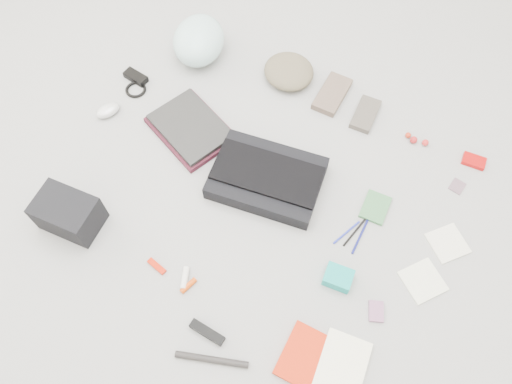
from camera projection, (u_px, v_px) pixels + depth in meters
The scene contains 33 objects.
ground_plane at pixel (256, 198), 1.91m from camera, with size 4.00×4.00×0.00m, color gray.
messenger_bag at pixel (267, 178), 1.91m from camera, with size 0.41×0.29×0.07m, color black.
bag_flap at pixel (267, 173), 1.88m from camera, with size 0.41×0.19×0.01m, color black.
laptop_sleeve at pixel (191, 129), 2.05m from camera, with size 0.33×0.25×0.02m, color #471623.
laptop at pixel (191, 126), 2.03m from camera, with size 0.31×0.22×0.02m, color black.
bike_helmet at pixel (199, 40), 2.18m from camera, with size 0.22×0.28×0.17m, color #BEEDEE.
beanie at pixel (289, 71), 2.16m from camera, with size 0.22×0.21×0.08m, color brown.
mitten_left at pixel (332, 94), 2.13m from camera, with size 0.10×0.21×0.03m, color brown.
mitten_right at pixel (365, 114), 2.08m from camera, with size 0.09×0.17×0.03m, color #524B43.
power_brick at pixel (136, 77), 2.17m from camera, with size 0.11×0.05×0.03m, color black.
cable_coil at pixel (136, 90), 2.15m from camera, with size 0.09×0.09×0.01m, color black.
mouse at pixel (108, 110), 2.08m from camera, with size 0.06×0.11×0.04m, color #BBBBBC.
camera_bag at pixel (68, 213), 1.80m from camera, with size 0.21×0.15×0.14m, color black.
multitool at pixel (157, 266), 1.77m from camera, with size 0.08×0.02×0.01m, color #BA1600.
toiletry_tube_white at pixel (185, 278), 1.75m from camera, with size 0.02×0.02×0.08m, color silver.
toiletry_tube_orange at pixel (188, 286), 1.74m from camera, with size 0.02×0.02×0.07m, color #C74008.
u_lock at pixel (207, 332), 1.66m from camera, with size 0.13×0.03×0.03m, color black.
bike_pump at pixel (212, 360), 1.62m from camera, with size 0.02×0.02×0.24m, color black.
book_red at pixel (302, 355), 1.62m from camera, with size 0.13×0.19×0.02m, color red.
book_white at pixel (341, 369), 1.60m from camera, with size 0.15×0.22×0.02m, color #F1ECCC.
notepad at pixel (375, 207), 1.88m from camera, with size 0.09×0.12×0.01m, color #386D3F.
pen_blue at pixel (347, 232), 1.84m from camera, with size 0.01×0.01×0.13m, color #1D289F.
pen_black at pixel (354, 232), 1.84m from camera, with size 0.01×0.01×0.14m, color black.
pen_navy at pixel (360, 236), 1.83m from camera, with size 0.01×0.01×0.15m, color navy.
accordion_wallet at pixel (338, 278), 1.73m from camera, with size 0.10×0.08×0.05m, color #089A93.
card_deck at pixel (376, 311), 1.70m from camera, with size 0.05×0.07×0.01m, color #975F87.
napkin_top at pixel (448, 243), 1.82m from camera, with size 0.13×0.13×0.01m, color silver.
napkin_bottom at pixel (423, 281), 1.75m from camera, with size 0.13×0.13×0.01m, color silver.
lollipop_a at pixel (408, 135), 2.03m from camera, with size 0.02×0.02×0.02m, color red.
lollipop_b at pixel (414, 140), 2.02m from camera, with size 0.03×0.03×0.03m, color #A81C1E.
lollipop_c at pixel (425, 143), 2.01m from camera, with size 0.03×0.03×0.03m, color red.
altoids_tin at pixel (474, 161), 1.98m from camera, with size 0.09×0.06×0.02m, color #AB0C0C.
stamp_sheet at pixel (457, 186), 1.93m from camera, with size 0.05×0.06×0.00m, color #735664.
Camera 1 is at (0.43, -0.77, 1.69)m, focal length 35.00 mm.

